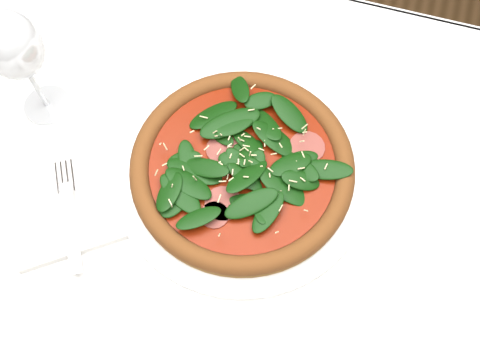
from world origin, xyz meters
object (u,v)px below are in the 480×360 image
(plate, at_px, (242,171))
(pizza, at_px, (242,165))
(wine_glass, at_px, (13,48))
(napkin, at_px, (73,229))

(plate, bearing_deg, pizza, 90.00)
(plate, xyz_separation_m, pizza, (0.00, 0.00, 0.02))
(wine_glass, xyz_separation_m, napkin, (0.12, -0.17, -0.13))
(plate, distance_m, napkin, 0.25)
(wine_glass, relative_size, napkin, 1.24)
(pizza, relative_size, wine_glass, 1.65)
(pizza, bearing_deg, napkin, -142.39)
(plate, relative_size, napkin, 2.32)
(wine_glass, bearing_deg, napkin, -54.73)
(napkin, bearing_deg, pizza, 37.61)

